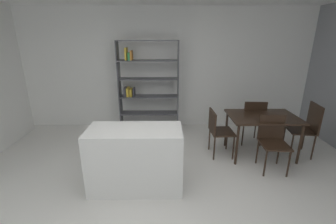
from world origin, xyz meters
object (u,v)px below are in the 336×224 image
at_px(dining_chair_island_side, 217,128).
at_px(open_bookshelf, 146,86).
at_px(dining_chair_near, 273,138).
at_px(kitchen_island, 136,159).
at_px(dining_table, 263,120).
at_px(dining_chair_far, 252,118).
at_px(dining_chair_window_side, 307,125).

bearing_deg(dining_chair_island_side, open_bookshelf, 46.56).
bearing_deg(dining_chair_near, dining_chair_island_side, 155.63).
bearing_deg(kitchen_island, dining_chair_near, 12.87).
xyz_separation_m(dining_table, dining_chair_far, (-0.01, 0.44, -0.13)).
xyz_separation_m(dining_table, dining_chair_near, (0.01, -0.44, -0.15)).
bearing_deg(dining_table, kitchen_island, -156.70).
relative_size(dining_chair_far, dining_chair_near, 1.03).
bearing_deg(dining_chair_far, dining_table, 94.48).
xyz_separation_m(kitchen_island, dining_chair_island_side, (1.36, 0.93, 0.07)).
xyz_separation_m(dining_table, dining_chair_island_side, (-0.80, -0.00, -0.16)).
distance_m(kitchen_island, dining_chair_island_side, 1.65).
bearing_deg(dining_chair_far, open_bookshelf, -15.93).
distance_m(dining_chair_near, dining_chair_window_side, 0.92).
relative_size(kitchen_island, dining_chair_far, 1.41).
height_order(dining_table, dining_chair_island_side, dining_chair_island_side).
bearing_deg(dining_table, dining_chair_far, 90.81).
height_order(kitchen_island, dining_chair_island_side, kitchen_island).
distance_m(dining_chair_island_side, dining_chair_near, 0.92).
bearing_deg(dining_chair_window_side, dining_chair_far, -110.77).
bearing_deg(open_bookshelf, dining_chair_far, -19.60).
distance_m(dining_chair_far, dining_chair_window_side, 0.94).
relative_size(dining_chair_island_side, dining_chair_window_side, 0.87).
bearing_deg(dining_table, dining_chair_window_side, -0.98).
height_order(kitchen_island, dining_chair_far, dining_chair_far).
height_order(open_bookshelf, dining_chair_near, open_bookshelf).
distance_m(kitchen_island, dining_chair_window_side, 3.13).
xyz_separation_m(open_bookshelf, dining_chair_near, (2.18, -1.65, -0.52)).
bearing_deg(dining_chair_near, dining_chair_window_side, 31.36).
height_order(kitchen_island, dining_chair_window_side, dining_chair_window_side).
relative_size(dining_chair_near, dining_chair_window_side, 0.91).
bearing_deg(kitchen_island, dining_chair_island_side, 34.29).
bearing_deg(dining_chair_window_side, kitchen_island, -64.94).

